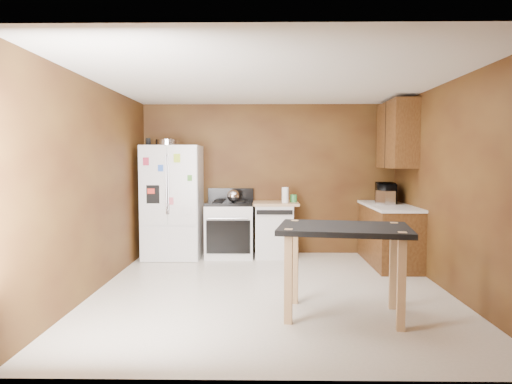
{
  "coord_description": "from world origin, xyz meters",
  "views": [
    {
      "loc": [
        -0.1,
        -5.4,
        1.57
      ],
      "look_at": [
        -0.2,
        0.85,
        1.13
      ],
      "focal_mm": 32.0,
      "sensor_mm": 36.0,
      "label": 1
    }
  ],
  "objects_px": {
    "green_canister": "(293,198)",
    "refrigerator": "(173,202)",
    "microwave": "(386,194)",
    "dishwasher": "(274,229)",
    "roasting_pan": "(168,143)",
    "paper_towel": "(285,195)",
    "gas_range": "(230,228)",
    "island": "(344,240)",
    "kettle": "(233,196)",
    "pen_cup": "(148,142)",
    "toaster": "(385,197)"
  },
  "relations": [
    {
      "from": "paper_towel",
      "to": "toaster",
      "type": "xyz_separation_m",
      "value": [
        1.5,
        -0.32,
        -0.01
      ]
    },
    {
      "from": "pen_cup",
      "to": "green_canister",
      "type": "height_order",
      "value": "pen_cup"
    },
    {
      "from": "microwave",
      "to": "dishwasher",
      "type": "distance_m",
      "value": 1.86
    },
    {
      "from": "paper_towel",
      "to": "kettle",
      "type": "bearing_deg",
      "value": 178.18
    },
    {
      "from": "kettle",
      "to": "island",
      "type": "bearing_deg",
      "value": -64.8
    },
    {
      "from": "refrigerator",
      "to": "green_canister",
      "type": "bearing_deg",
      "value": 3.13
    },
    {
      "from": "kettle",
      "to": "gas_range",
      "type": "distance_m",
      "value": 0.55
    },
    {
      "from": "kettle",
      "to": "gas_range",
      "type": "relative_size",
      "value": 0.18
    },
    {
      "from": "roasting_pan",
      "to": "gas_range",
      "type": "height_order",
      "value": "roasting_pan"
    },
    {
      "from": "dishwasher",
      "to": "green_canister",
      "type": "bearing_deg",
      "value": 3.9
    },
    {
      "from": "kettle",
      "to": "island",
      "type": "xyz_separation_m",
      "value": [
        1.28,
        -2.73,
        -0.22
      ]
    },
    {
      "from": "microwave",
      "to": "refrigerator",
      "type": "xyz_separation_m",
      "value": [
        -3.39,
        0.07,
        -0.14
      ]
    },
    {
      "from": "green_canister",
      "to": "refrigerator",
      "type": "distance_m",
      "value": 1.95
    },
    {
      "from": "roasting_pan",
      "to": "green_canister",
      "type": "xyz_separation_m",
      "value": [
        2.01,
        0.12,
        -0.9
      ]
    },
    {
      "from": "roasting_pan",
      "to": "paper_towel",
      "type": "distance_m",
      "value": 2.05
    },
    {
      "from": "roasting_pan",
      "to": "toaster",
      "type": "relative_size",
      "value": 1.32
    },
    {
      "from": "paper_towel",
      "to": "island",
      "type": "xyz_separation_m",
      "value": [
        0.46,
        -2.7,
        -0.24
      ]
    },
    {
      "from": "paper_towel",
      "to": "gas_range",
      "type": "distance_m",
      "value": 1.05
    },
    {
      "from": "paper_towel",
      "to": "island",
      "type": "relative_size",
      "value": 0.18
    },
    {
      "from": "toaster",
      "to": "refrigerator",
      "type": "relative_size",
      "value": 0.16
    },
    {
      "from": "dishwasher",
      "to": "paper_towel",
      "type": "bearing_deg",
      "value": -35.82
    },
    {
      "from": "paper_towel",
      "to": "refrigerator",
      "type": "bearing_deg",
      "value": 178.74
    },
    {
      "from": "roasting_pan",
      "to": "toaster",
      "type": "distance_m",
      "value": 3.5
    },
    {
      "from": "microwave",
      "to": "dishwasher",
      "type": "bearing_deg",
      "value": 92.76
    },
    {
      "from": "roasting_pan",
      "to": "kettle",
      "type": "relative_size",
      "value": 1.9
    },
    {
      "from": "roasting_pan",
      "to": "toaster",
      "type": "bearing_deg",
      "value": -5.89
    },
    {
      "from": "pen_cup",
      "to": "roasting_pan",
      "type": "bearing_deg",
      "value": 12.22
    },
    {
      "from": "paper_towel",
      "to": "green_canister",
      "type": "bearing_deg",
      "value": 45.75
    },
    {
      "from": "kettle",
      "to": "paper_towel",
      "type": "relative_size",
      "value": 0.8
    },
    {
      "from": "kettle",
      "to": "refrigerator",
      "type": "height_order",
      "value": "refrigerator"
    },
    {
      "from": "microwave",
      "to": "gas_range",
      "type": "height_order",
      "value": "microwave"
    },
    {
      "from": "kettle",
      "to": "paper_towel",
      "type": "height_order",
      "value": "paper_towel"
    },
    {
      "from": "toaster",
      "to": "dishwasher",
      "type": "distance_m",
      "value": 1.82
    },
    {
      "from": "kettle",
      "to": "island",
      "type": "relative_size",
      "value": 0.14
    },
    {
      "from": "roasting_pan",
      "to": "green_canister",
      "type": "height_order",
      "value": "roasting_pan"
    },
    {
      "from": "toaster",
      "to": "microwave",
      "type": "relative_size",
      "value": 0.55
    },
    {
      "from": "island",
      "to": "kettle",
      "type": "bearing_deg",
      "value": 115.2
    },
    {
      "from": "paper_towel",
      "to": "island",
      "type": "height_order",
      "value": "paper_towel"
    },
    {
      "from": "gas_range",
      "to": "kettle",
      "type": "bearing_deg",
      "value": -49.28
    },
    {
      "from": "microwave",
      "to": "pen_cup",
      "type": "bearing_deg",
      "value": 97.85
    },
    {
      "from": "kettle",
      "to": "microwave",
      "type": "relative_size",
      "value": 0.39
    },
    {
      "from": "dishwasher",
      "to": "pen_cup",
      "type": "bearing_deg",
      "value": -175.47
    },
    {
      "from": "roasting_pan",
      "to": "dishwasher",
      "type": "distance_m",
      "value": 2.2
    },
    {
      "from": "paper_towel",
      "to": "island",
      "type": "distance_m",
      "value": 2.75
    },
    {
      "from": "kettle",
      "to": "refrigerator",
      "type": "relative_size",
      "value": 0.11
    },
    {
      "from": "kettle",
      "to": "green_canister",
      "type": "xyz_separation_m",
      "value": [
        0.97,
        0.12,
        -0.05
      ]
    },
    {
      "from": "roasting_pan",
      "to": "refrigerator",
      "type": "relative_size",
      "value": 0.21
    },
    {
      "from": "toaster",
      "to": "microwave",
      "type": "height_order",
      "value": "microwave"
    },
    {
      "from": "roasting_pan",
      "to": "dishwasher",
      "type": "height_order",
      "value": "roasting_pan"
    },
    {
      "from": "microwave",
      "to": "island",
      "type": "distance_m",
      "value": 2.91
    }
  ]
}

